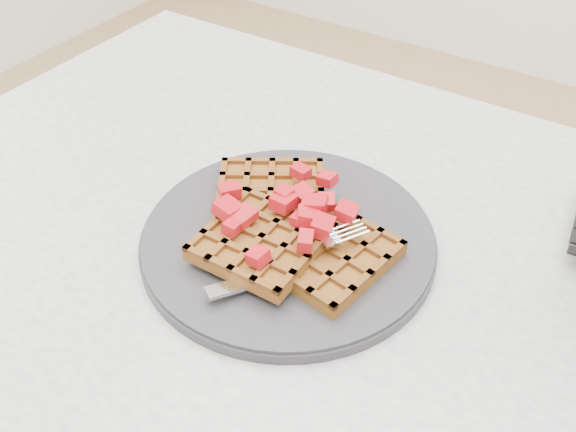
{
  "coord_description": "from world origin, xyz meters",
  "views": [
    {
      "loc": [
        0.18,
        -0.41,
        1.22
      ],
      "look_at": [
        -0.09,
        0.0,
        0.79
      ],
      "focal_mm": 40.0,
      "sensor_mm": 36.0,
      "label": 1
    }
  ],
  "objects": [
    {
      "name": "fork",
      "position": [
        -0.05,
        -0.03,
        0.77
      ],
      "size": [
        0.11,
        0.17,
        0.02
      ],
      "primitive_type": null,
      "rotation": [
        0.0,
        0.0,
        -0.53
      ],
      "color": "silver",
      "rests_on": "plate"
    },
    {
      "name": "plate",
      "position": [
        -0.09,
        0.0,
        0.76
      ],
      "size": [
        0.31,
        0.31,
        0.02
      ],
      "primitive_type": "cylinder",
      "color": "#252528",
      "rests_on": "table"
    },
    {
      "name": "waffles",
      "position": [
        -0.09,
        0.0,
        0.78
      ],
      "size": [
        0.24,
        0.21,
        0.03
      ],
      "color": "brown",
      "rests_on": "plate"
    },
    {
      "name": "table",
      "position": [
        0.0,
        0.0,
        0.64
      ],
      "size": [
        1.2,
        0.8,
        0.75
      ],
      "color": "silver",
      "rests_on": "ground"
    },
    {
      "name": "strawberry_pile",
      "position": [
        -0.09,
        0.0,
        0.8
      ],
      "size": [
        0.15,
        0.15,
        0.02
      ],
      "primitive_type": null,
      "color": "maroon",
      "rests_on": "waffles"
    }
  ]
}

